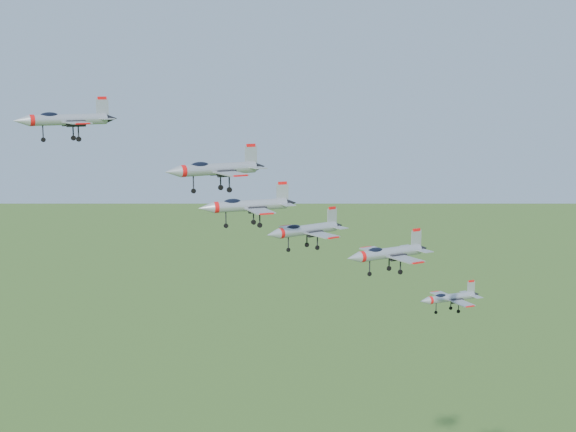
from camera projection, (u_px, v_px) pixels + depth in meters
name	position (u px, v px, depth m)	size (l,w,h in m)	color
jet_lead	(65.00, 119.00, 102.46)	(13.45, 11.08, 3.60)	#969BA1
jet_left_high	(215.00, 169.00, 97.18)	(13.49, 11.11, 3.61)	#969BA1
jet_right_high	(247.00, 205.00, 86.71)	(11.29, 9.39, 3.02)	#969BA1
jet_left_low	(305.00, 230.00, 110.61)	(13.23, 11.04, 3.54)	#969BA1
jet_right_low	(387.00, 253.00, 97.87)	(12.38, 10.21, 3.31)	#969BA1
jet_trail	(449.00, 298.00, 125.71)	(11.31, 9.36, 3.02)	#969BA1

